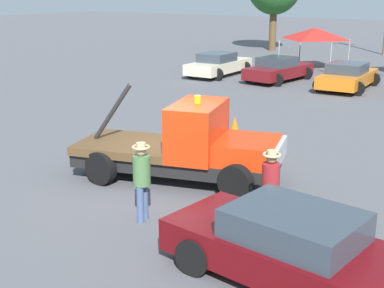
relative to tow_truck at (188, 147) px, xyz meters
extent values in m
plane|color=#545459|center=(-0.31, -0.09, -0.90)|extent=(160.00, 160.00, 0.00)
cube|color=black|center=(-0.31, -0.09, -0.38)|extent=(5.61, 3.24, 0.35)
cube|color=red|center=(1.52, 0.44, 0.07)|extent=(1.91, 2.08, 0.55)
cube|color=silver|center=(2.28, 0.66, 0.04)|extent=(0.63, 1.80, 0.50)
cube|color=red|center=(0.25, 0.07, 0.49)|extent=(1.69, 2.29, 1.39)
cube|color=brown|center=(-1.59, -0.46, -0.09)|extent=(3.12, 2.70, 0.22)
cylinder|color=black|center=(-2.05, -0.59, 0.80)|extent=(1.17, 0.44, 1.63)
cylinder|color=orange|center=(0.25, 0.07, 1.29)|extent=(0.18, 0.18, 0.20)
cylinder|color=black|center=(1.18, 1.35, -0.46)|extent=(0.88, 0.26, 0.88)
cylinder|color=black|center=(1.72, -0.52, -0.46)|extent=(0.88, 0.26, 0.88)
cylinder|color=black|center=(-2.24, 0.37, -0.46)|extent=(0.88, 0.26, 0.88)
cylinder|color=black|center=(-1.70, -1.50, -0.46)|extent=(0.88, 0.26, 0.88)
cube|color=#5B0A0F|center=(4.63, -3.29, -0.37)|extent=(5.25, 2.45, 0.60)
cube|color=#333D47|center=(4.38, -3.26, 0.18)|extent=(2.31, 1.88, 0.50)
cylinder|color=black|center=(3.03, -2.21, -0.56)|extent=(0.68, 0.22, 0.68)
cylinder|color=black|center=(2.82, -3.96, -0.56)|extent=(0.68, 0.22, 0.68)
cylinder|color=#847051|center=(3.05, -1.43, -0.50)|extent=(0.15, 0.15, 0.81)
cylinder|color=#847051|center=(3.15, -1.61, -0.50)|extent=(0.15, 0.15, 0.81)
cylinder|color=maroon|center=(3.10, -1.52, 0.23)|extent=(0.37, 0.37, 0.64)
sphere|color=#A87A56|center=(3.10, -1.52, 0.66)|extent=(0.22, 0.22, 0.22)
torus|color=tan|center=(3.10, -1.52, 0.74)|extent=(0.38, 0.38, 0.05)
cylinder|color=tan|center=(3.10, -1.52, 0.78)|extent=(0.20, 0.20, 0.10)
cylinder|color=#475B84|center=(0.64, -2.77, -0.49)|extent=(0.16, 0.16, 0.83)
cylinder|color=#475B84|center=(0.60, -2.56, -0.49)|extent=(0.16, 0.16, 0.83)
cylinder|color=#4C7542|center=(0.62, -2.67, 0.25)|extent=(0.38, 0.38, 0.66)
sphere|color=tan|center=(0.62, -2.67, 0.69)|extent=(0.22, 0.22, 0.22)
torus|color=tan|center=(0.62, -2.67, 0.77)|extent=(0.39, 0.39, 0.06)
cylinder|color=tan|center=(0.62, -2.67, 0.81)|extent=(0.20, 0.20, 0.10)
cube|color=beige|center=(-8.55, 15.75, -0.37)|extent=(1.92, 4.93, 0.60)
cube|color=#333D47|center=(-8.55, 15.51, 0.18)|extent=(1.64, 2.09, 0.50)
cylinder|color=black|center=(-9.45, 17.40, -0.56)|extent=(0.68, 0.22, 0.68)
cylinder|color=black|center=(-7.72, 17.44, -0.56)|extent=(0.68, 0.22, 0.68)
cylinder|color=black|center=(-9.38, 14.07, -0.56)|extent=(0.68, 0.22, 0.68)
cylinder|color=black|center=(-7.65, 14.11, -0.56)|extent=(0.68, 0.22, 0.68)
cube|color=maroon|center=(-4.80, 15.89, -0.37)|extent=(2.36, 4.69, 0.60)
cube|color=#333D47|center=(-4.83, 15.67, 0.18)|extent=(1.82, 2.08, 0.50)
cylinder|color=black|center=(-5.46, 17.51, -0.56)|extent=(0.68, 0.22, 0.68)
cylinder|color=black|center=(-3.76, 17.30, -0.56)|extent=(0.68, 0.22, 0.68)
cylinder|color=black|center=(-5.85, 14.48, -0.56)|extent=(0.68, 0.22, 0.68)
cylinder|color=black|center=(-4.15, 14.26, -0.56)|extent=(0.68, 0.22, 0.68)
cube|color=orange|center=(-0.88, 15.63, -0.37)|extent=(2.13, 4.70, 0.60)
cube|color=#333D47|center=(-0.87, 15.40, 0.18)|extent=(1.78, 2.01, 0.50)
cylinder|color=black|center=(-1.87, 17.16, -0.56)|extent=(0.68, 0.22, 0.68)
cylinder|color=black|center=(-0.04, 17.24, -0.56)|extent=(0.68, 0.22, 0.68)
cylinder|color=black|center=(-1.73, 14.02, -0.56)|extent=(0.68, 0.22, 0.68)
cylinder|color=black|center=(0.10, 14.10, -0.56)|extent=(0.68, 0.22, 0.68)
cylinder|color=#9E9EA3|center=(-6.61, 19.74, 0.02)|extent=(0.07, 0.07, 1.85)
cylinder|color=#9E9EA3|center=(-3.29, 19.74, 0.02)|extent=(0.07, 0.07, 1.85)
cylinder|color=#9E9EA3|center=(-6.61, 23.06, 0.02)|extent=(0.07, 0.07, 1.85)
cylinder|color=#9E9EA3|center=(-3.29, 23.06, 0.02)|extent=(0.07, 0.07, 1.85)
pyramid|color=red|center=(-4.95, 21.40, 1.30)|extent=(3.32, 3.32, 0.72)
cylinder|color=brown|center=(-11.76, 29.55, 0.52)|extent=(0.57, 0.57, 2.85)
cube|color=black|center=(-1.43, 5.04, -0.88)|extent=(0.40, 0.40, 0.04)
cone|color=orange|center=(-1.43, 5.04, -0.63)|extent=(0.36, 0.36, 0.55)
camera|label=1|loc=(7.51, -11.02, 3.97)|focal=50.00mm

